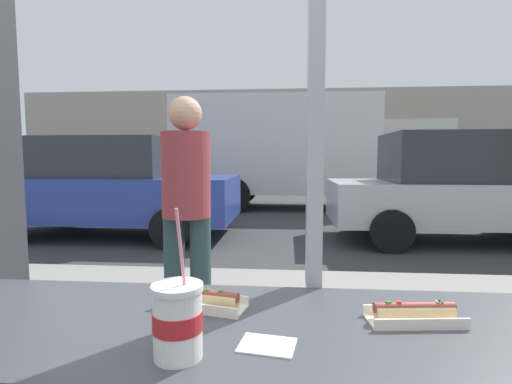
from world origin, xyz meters
TOP-DOWN VIEW (x-y plane):
  - ground_plane at (0.00, 8.00)m, footprint 60.00×60.00m
  - sidewalk_strip at (0.00, 1.60)m, footprint 16.00×2.80m
  - window_wall at (0.00, 0.08)m, footprint 2.90×0.20m
  - building_facade_far at (0.00, 18.89)m, footprint 28.00×1.20m
  - soda_cup_right at (-0.31, -0.41)m, footprint 0.11×0.11m
  - hotdog_tray_near at (-0.32, -0.15)m, footprint 0.26×0.14m
  - hotdog_tray_far at (0.23, -0.20)m, footprint 0.24×0.12m
  - napkin_wrapper at (-0.13, -0.35)m, footprint 0.13×0.11m
  - parked_car_blue at (-3.23, 5.40)m, footprint 4.36×2.07m
  - parked_car_silver at (2.69, 5.40)m, footprint 4.11×1.94m
  - box_truck at (0.24, 9.59)m, footprint 7.16×2.44m
  - pedestrian at (-0.76, 1.33)m, footprint 0.32×0.32m

SIDE VIEW (x-z plane):
  - ground_plane at x=0.00m, z-range 0.00..0.00m
  - sidewalk_strip at x=0.00m, z-range 0.00..0.15m
  - parked_car_blue at x=-3.23m, z-range 0.01..1.75m
  - parked_car_silver at x=2.69m, z-range 0.00..1.80m
  - napkin_wrapper at x=-0.13m, z-range 0.97..0.98m
  - hotdog_tray_far at x=0.23m, z-range 0.97..1.02m
  - hotdog_tray_near at x=-0.32m, z-range 0.97..1.02m
  - soda_cup_right at x=-0.31m, z-range 0.90..1.21m
  - pedestrian at x=-0.76m, z-range 0.27..1.90m
  - box_truck at x=0.24m, z-range 0.13..3.15m
  - window_wall at x=0.00m, z-range 0.35..3.25m
  - building_facade_far at x=0.00m, z-range 0.00..4.84m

